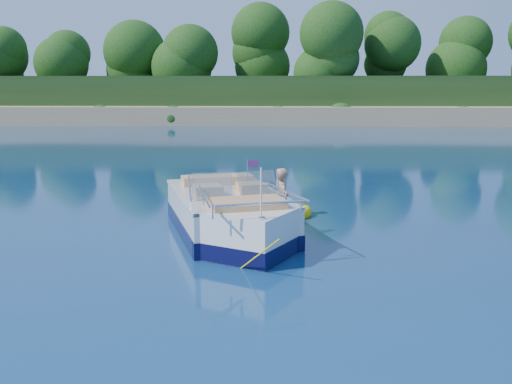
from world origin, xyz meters
TOP-DOWN VIEW (x-y plane):
  - ground at (0.00, 0.00)m, footprint 160.00×160.00m
  - shoreline at (0.00, 63.77)m, footprint 170.00×59.00m
  - treeline at (0.04, 41.01)m, footprint 150.00×7.12m
  - motorboat at (0.57, 0.53)m, footprint 3.21×5.80m
  - tow_tube at (1.74, 2.50)m, footprint 1.49×1.49m
  - boy at (1.63, 2.56)m, footprint 0.66×0.95m

SIDE VIEW (x-z plane):
  - ground at x=0.00m, z-range 0.00..0.00m
  - boy at x=1.63m, z-range -0.85..0.85m
  - tow_tube at x=1.74m, z-range -0.08..0.26m
  - motorboat at x=0.57m, z-range -0.61..1.38m
  - shoreline at x=0.00m, z-range -2.02..3.98m
  - treeline at x=0.04m, z-range 1.45..9.64m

